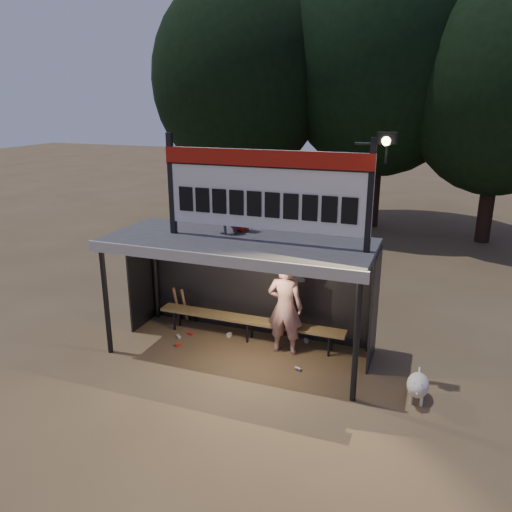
# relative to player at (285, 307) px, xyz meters

# --- Properties ---
(ground) EXTENTS (80.00, 80.00, 0.00)m
(ground) POSITION_rel_player_xyz_m (-0.84, -0.30, -0.96)
(ground) COLOR brown
(ground) RESTS_ON ground
(player) EXTENTS (0.71, 0.48, 1.92)m
(player) POSITION_rel_player_xyz_m (0.00, 0.00, 0.00)
(player) COLOR silver
(player) RESTS_ON ground
(child_a) EXTENTS (0.55, 0.51, 0.91)m
(child_a) POSITION_rel_player_xyz_m (-1.21, 0.02, 1.81)
(child_a) COLOR slate
(child_a) RESTS_ON dugout_shelter
(child_b) EXTENTS (0.56, 0.47, 0.99)m
(child_b) POSITION_rel_player_xyz_m (-1.03, 0.28, 1.86)
(child_b) COLOR #A62119
(child_b) RESTS_ON dugout_shelter
(dugout_shelter) EXTENTS (5.10, 2.08, 2.32)m
(dugout_shelter) POSITION_rel_player_xyz_m (-0.84, -0.06, 0.89)
(dugout_shelter) COLOR #414043
(dugout_shelter) RESTS_ON ground
(scoreboard_assembly) EXTENTS (4.10, 0.27, 1.99)m
(scoreboard_assembly) POSITION_rel_player_xyz_m (-0.28, -0.31, 2.37)
(scoreboard_assembly) COLOR black
(scoreboard_assembly) RESTS_ON dugout_shelter
(bench) EXTENTS (4.00, 0.35, 0.48)m
(bench) POSITION_rel_player_xyz_m (-0.84, 0.25, -0.52)
(bench) COLOR olive
(bench) RESTS_ON ground
(tree_left) EXTENTS (6.46, 6.46, 9.27)m
(tree_left) POSITION_rel_player_xyz_m (-4.84, 9.70, 4.56)
(tree_left) COLOR #2E1F14
(tree_left) RESTS_ON ground
(tree_mid) EXTENTS (7.22, 7.22, 10.36)m
(tree_mid) POSITION_rel_player_xyz_m (0.16, 11.20, 5.21)
(tree_mid) COLOR black
(tree_mid) RESTS_ON ground
(tree_right) EXTENTS (6.08, 6.08, 8.72)m
(tree_right) POSITION_rel_player_xyz_m (4.16, 10.20, 4.23)
(tree_right) COLOR black
(tree_right) RESTS_ON ground
(dog) EXTENTS (0.36, 0.81, 0.49)m
(dog) POSITION_rel_player_xyz_m (2.57, -0.85, -0.68)
(dog) COLOR white
(dog) RESTS_ON ground
(bats) EXTENTS (0.47, 0.33, 0.84)m
(bats) POSITION_rel_player_xyz_m (-2.48, 0.52, -0.53)
(bats) COLOR #8B6240
(bats) RESTS_ON ground
(litter) EXTENTS (2.85, 1.25, 0.08)m
(litter) POSITION_rel_player_xyz_m (-1.16, -0.08, -0.92)
(litter) COLOR red
(litter) RESTS_ON ground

